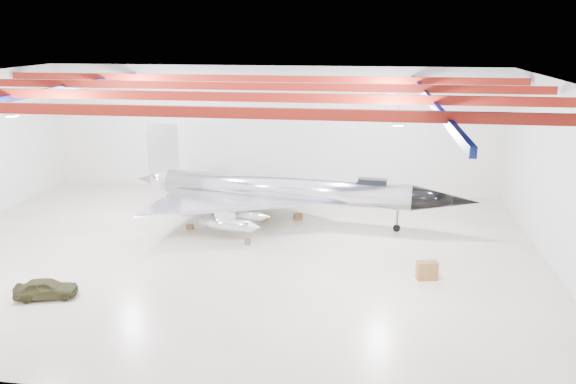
# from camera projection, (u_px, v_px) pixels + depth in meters

# --- Properties ---
(floor) EXTENTS (40.00, 40.00, 0.00)m
(floor) POSITION_uv_depth(u_px,v_px,m) (230.00, 252.00, 36.49)
(floor) COLOR #C1B39A
(floor) RESTS_ON ground
(wall_back) EXTENTS (40.00, 0.00, 40.00)m
(wall_back) POSITION_uv_depth(u_px,v_px,m) (270.00, 130.00, 49.22)
(wall_back) COLOR silver
(wall_back) RESTS_ON floor
(wall_right) EXTENTS (0.00, 30.00, 30.00)m
(wall_right) POSITION_uv_depth(u_px,v_px,m) (567.00, 182.00, 32.17)
(wall_right) COLOR silver
(wall_right) RESTS_ON floor
(ceiling) EXTENTS (40.00, 40.00, 0.00)m
(ceiling) POSITION_uv_depth(u_px,v_px,m) (225.00, 81.00, 33.43)
(ceiling) COLOR #0A0F38
(ceiling) RESTS_ON wall_back
(ceiling_structure) EXTENTS (39.50, 29.50, 1.08)m
(ceiling_structure) POSITION_uv_depth(u_px,v_px,m) (225.00, 92.00, 33.62)
(ceiling_structure) COLOR maroon
(ceiling_structure) RESTS_ON ceiling
(jet_aircraft) EXTENTS (25.94, 16.32, 7.07)m
(jet_aircraft) POSITION_uv_depth(u_px,v_px,m) (284.00, 192.00, 41.63)
(jet_aircraft) COLOR silver
(jet_aircraft) RESTS_ON floor
(jeep) EXTENTS (3.48, 2.18, 1.10)m
(jeep) POSITION_uv_depth(u_px,v_px,m) (46.00, 288.00, 30.12)
(jeep) COLOR #38361C
(jeep) RESTS_ON floor
(desk) EXTENTS (1.28, 0.82, 1.08)m
(desk) POSITION_uv_depth(u_px,v_px,m) (427.00, 271.00, 32.38)
(desk) COLOR brown
(desk) RESTS_ON floor
(crate_ply) EXTENTS (0.52, 0.45, 0.32)m
(crate_ply) POSITION_uv_depth(u_px,v_px,m) (190.00, 227.00, 40.73)
(crate_ply) COLOR olive
(crate_ply) RESTS_ON floor
(toolbox_red) EXTENTS (0.40, 0.32, 0.27)m
(toolbox_red) POSITION_uv_depth(u_px,v_px,m) (250.00, 211.00, 44.27)
(toolbox_red) COLOR maroon
(toolbox_red) RESTS_ON floor
(engine_drum) EXTENTS (0.42, 0.42, 0.37)m
(engine_drum) POSITION_uv_depth(u_px,v_px,m) (248.00, 242.00, 37.79)
(engine_drum) COLOR #59595B
(engine_drum) RESTS_ON floor
(parts_bin) EXTENTS (0.76, 0.67, 0.44)m
(parts_bin) POSITION_uv_depth(u_px,v_px,m) (298.00, 217.00, 42.72)
(parts_bin) COLOR olive
(parts_bin) RESTS_ON floor
(crate_small) EXTENTS (0.39, 0.33, 0.25)m
(crate_small) POSITION_uv_depth(u_px,v_px,m) (185.00, 212.00, 44.14)
(crate_small) COLOR #59595B
(crate_small) RESTS_ON floor
(oil_barrel) EXTENTS (0.61, 0.50, 0.40)m
(oil_barrel) POSITION_uv_depth(u_px,v_px,m) (264.00, 217.00, 42.65)
(oil_barrel) COLOR olive
(oil_barrel) RESTS_ON floor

